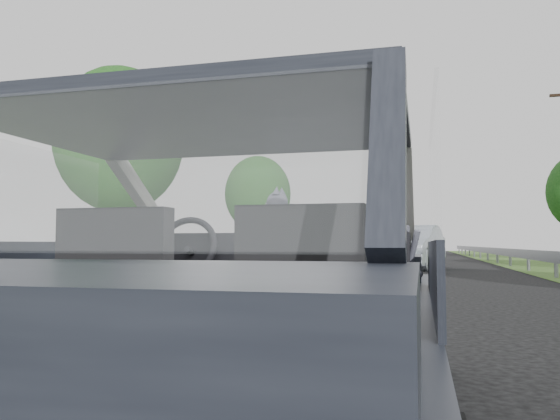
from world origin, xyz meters
The scene contains 9 objects.
subject_car centered at (0.00, 0.00, 0.72)m, with size 1.80×4.00×1.45m, color black.
dashboard centered at (0.00, 0.62, 0.85)m, with size 1.58×0.45×0.30m, color black.
driver_seat centered at (-0.40, -0.29, 0.88)m, with size 0.50×0.72×0.42m, color black.
passenger_seat centered at (0.40, -0.29, 0.88)m, with size 0.50×0.72×0.42m, color black.
steering_wheel centered at (-0.40, 0.33, 0.92)m, with size 0.36×0.36×0.04m, color black.
cat centered at (0.29, 0.65, 1.09)m, with size 0.62×0.19×0.28m, color slate.
other_car centered at (0.48, 18.37, 0.82)m, with size 1.96×4.96×1.63m, color #98A2AF.
tree_5 centered at (-11.84, 18.57, 4.21)m, with size 5.56×5.56×8.42m, color #114011, non-canonical shape.
tree_6 centered at (-8.86, 29.51, 3.08)m, with size 4.06×4.06×6.15m, color #114011, non-canonical shape.
Camera 1 is at (0.85, -2.45, 0.94)m, focal length 35.00 mm.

